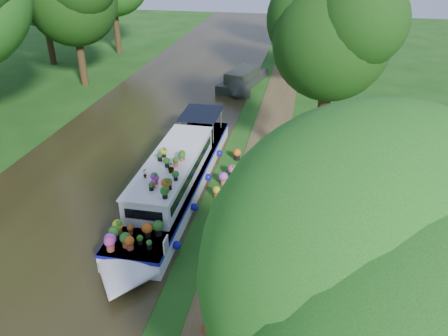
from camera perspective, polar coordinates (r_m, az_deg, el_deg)
ground at (r=18.76m, az=0.16°, el=-4.32°), size 100.00×100.00×0.00m
canal_water at (r=20.58m, az=-16.49°, el=-2.39°), size 10.00×100.00×0.02m
towpath at (r=18.60m, az=3.81°, el=-4.65°), size 2.20×100.00×0.03m
plant_boat at (r=18.72m, az=-6.68°, el=-1.56°), size 2.29×13.52×2.30m
tree_near_overhang at (r=18.93m, az=13.91°, el=16.83°), size 5.52×5.28×8.99m
second_boat at (r=33.22m, az=2.42°, el=11.49°), size 3.23×6.97×1.28m
sandwich_board at (r=13.11m, az=-1.52°, el=-19.21°), size 0.63×0.64×0.92m
pedestrian_pink at (r=35.83m, az=9.16°, el=12.85°), size 0.58×0.41×1.51m
pedestrian_dark at (r=40.38m, az=9.52°, el=14.62°), size 0.89×0.76×1.59m
verge_plant at (r=18.08m, az=-0.09°, el=-4.92°), size 0.45×0.42×0.41m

